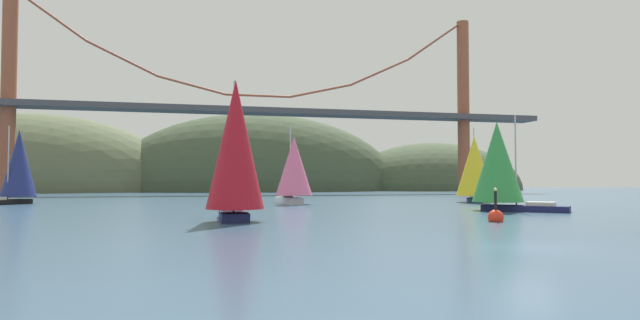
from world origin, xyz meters
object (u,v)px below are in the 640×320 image
object	(u,v)px
sailboat_yellow_sail	(474,168)
sailboat_navy_sail	(18,166)
sailboat_pink_spinnaker	(294,168)
sailboat_green_sail	(499,164)
channel_buoy	(496,216)
sailboat_crimson_sail	(235,148)

from	to	relation	value
sailboat_yellow_sail	sailboat_navy_sail	world-z (taller)	sailboat_yellow_sail
sailboat_yellow_sail	sailboat_navy_sail	xyz separation A→B (m)	(-58.03, 9.69, 0.16)
sailboat_pink_spinnaker	sailboat_navy_sail	distance (m)	34.84
sailboat_navy_sail	sailboat_green_sail	world-z (taller)	sailboat_navy_sail
sailboat_pink_spinnaker	sailboat_yellow_sail	world-z (taller)	sailboat_yellow_sail
sailboat_pink_spinnaker	channel_buoy	world-z (taller)	sailboat_pink_spinnaker
sailboat_pink_spinnaker	sailboat_green_sail	xyz separation A→B (m)	(16.66, -18.37, 0.04)
sailboat_pink_spinnaker	sailboat_green_sail	world-z (taller)	sailboat_pink_spinnaker
sailboat_navy_sail	sailboat_green_sail	bearing A→B (deg)	-29.38
sailboat_pink_spinnaker	sailboat_crimson_sail	distance (m)	27.84
sailboat_pink_spinnaker	sailboat_crimson_sail	xyz separation A→B (m)	(-9.17, -26.28, 0.75)
sailboat_crimson_sail	sailboat_yellow_sail	bearing A→B (deg)	38.01
sailboat_crimson_sail	channel_buoy	distance (m)	19.02
sailboat_yellow_sail	channel_buoy	size ratio (longest dim) A/B	3.84
sailboat_yellow_sail	sailboat_green_sail	world-z (taller)	sailboat_yellow_sail
sailboat_navy_sail	channel_buoy	bearing A→B (deg)	-43.64
sailboat_navy_sail	sailboat_green_sail	xyz separation A→B (m)	(50.08, -28.19, -0.32)
channel_buoy	sailboat_green_sail	bearing A→B (deg)	56.74
sailboat_navy_sail	sailboat_green_sail	distance (m)	57.47
sailboat_yellow_sail	channel_buoy	xyz separation A→B (m)	(-15.85, -30.53, -4.26)
sailboat_navy_sail	sailboat_crimson_sail	bearing A→B (deg)	-56.11
sailboat_green_sail	sailboat_yellow_sail	bearing A→B (deg)	66.73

